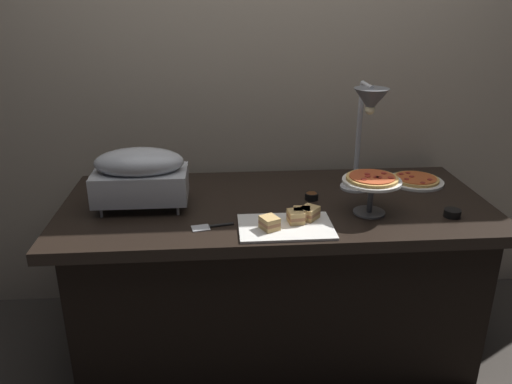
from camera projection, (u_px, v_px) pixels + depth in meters
The scene contains 11 objects.
ground_plane at pixel (274, 341), 2.54m from camera, with size 8.00×8.00×0.00m, color #38332D.
back_wall at pixel (266, 84), 2.56m from camera, with size 4.40×0.04×2.40m, color tan.
buffet_table at pixel (275, 274), 2.40m from camera, with size 1.90×0.84×0.76m.
chafing_dish at pixel (140, 175), 2.15m from camera, with size 0.40×0.23×0.27m.
heat_lamp at pixel (368, 112), 2.17m from camera, with size 0.15×0.29×0.51m.
pizza_plate_front at pixel (416, 180), 2.48m from camera, with size 0.27×0.27×0.03m.
pizza_plate_center at pixel (372, 183), 2.09m from camera, with size 0.25×0.25×0.17m.
sandwich_platter at pixel (290, 222), 2.01m from camera, with size 0.37×0.25×0.06m.
sauce_cup_near at pixel (312, 196), 2.28m from camera, with size 0.06×0.06×0.03m.
sauce_cup_far at pixel (452, 213), 2.10m from camera, with size 0.07×0.07×0.03m.
serving_spatula at pixel (211, 227), 2.01m from camera, with size 0.17×0.07×0.01m.
Camera 1 is at (-0.25, -2.07, 1.63)m, focal length 35.34 mm.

